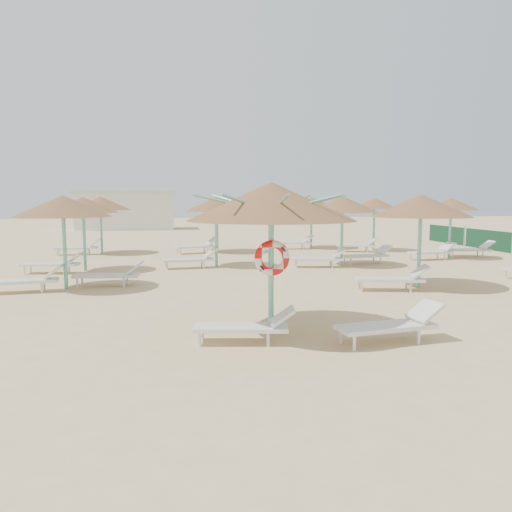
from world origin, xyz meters
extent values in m
plane|color=#D1B67F|center=(0.00, 0.00, 0.00)|extent=(120.00, 120.00, 0.00)
cylinder|color=#6BBAA5|center=(-0.08, 0.03, 1.22)|extent=(0.11, 0.11, 2.44)
cone|color=brown|center=(-0.08, 0.03, 2.55)|extent=(3.25, 3.25, 0.73)
cylinder|color=#6BBAA5|center=(-0.08, 0.03, 2.29)|extent=(0.20, 0.20, 0.12)
cylinder|color=#6BBAA5|center=(0.67, 0.03, 2.50)|extent=(1.47, 0.04, 0.37)
cylinder|color=#6BBAA5|center=(0.45, 0.55, 2.50)|extent=(1.07, 1.07, 0.37)
cylinder|color=#6BBAA5|center=(-0.08, 0.77, 2.50)|extent=(0.04, 1.47, 0.37)
cylinder|color=#6BBAA5|center=(-0.60, 0.55, 2.50)|extent=(1.07, 1.07, 0.37)
cylinder|color=#6BBAA5|center=(-0.82, 0.03, 2.50)|extent=(1.47, 0.04, 0.37)
cylinder|color=#6BBAA5|center=(-0.60, -0.50, 2.50)|extent=(1.07, 1.07, 0.37)
cylinder|color=#6BBAA5|center=(-0.08, -0.72, 2.50)|extent=(0.04, 1.47, 0.37)
cylinder|color=#6BBAA5|center=(0.45, -0.50, 2.50)|extent=(1.07, 1.07, 0.37)
torus|color=red|center=(-0.08, -0.07, 1.47)|extent=(0.69, 0.15, 0.69)
cylinder|color=silver|center=(-1.49, -0.73, 0.12)|extent=(0.05, 0.05, 0.25)
cylinder|color=silver|center=(-1.42, -0.29, 0.12)|extent=(0.05, 0.05, 0.25)
cylinder|color=silver|center=(-0.31, -0.92, 0.12)|extent=(0.05, 0.05, 0.25)
cylinder|color=silver|center=(-0.24, -0.48, 0.12)|extent=(0.05, 0.05, 0.25)
cube|color=silver|center=(-0.76, -0.62, 0.29)|extent=(1.76, 0.81, 0.07)
cube|color=silver|center=(-0.01, -0.74, 0.50)|extent=(0.51, 0.60, 0.32)
cylinder|color=silver|center=(1.10, -1.41, 0.13)|extent=(0.06, 0.06, 0.27)
cylinder|color=silver|center=(1.03, -0.93, 0.13)|extent=(0.06, 0.06, 0.27)
cylinder|color=silver|center=(2.38, -1.21, 0.13)|extent=(0.06, 0.06, 0.27)
cylinder|color=silver|center=(2.31, -0.73, 0.13)|extent=(0.06, 0.06, 0.27)
cube|color=silver|center=(1.83, -1.05, 0.31)|extent=(1.89, 0.87, 0.08)
cube|color=silver|center=(2.63, -0.93, 0.54)|extent=(0.55, 0.64, 0.35)
cylinder|color=#6BBAA5|center=(-5.03, 5.62, 1.15)|extent=(0.11, 0.11, 2.30)
cone|color=brown|center=(-5.03, 5.62, 2.39)|extent=(2.71, 2.71, 0.61)
cylinder|color=#6BBAA5|center=(-5.03, 5.62, 2.15)|extent=(0.20, 0.20, 0.12)
cylinder|color=silver|center=(-5.56, 5.03, 0.14)|extent=(0.06, 0.06, 0.28)
cylinder|color=silver|center=(-5.61, 5.52, 0.14)|extent=(0.06, 0.06, 0.28)
cube|color=silver|center=(-6.13, 5.22, 0.32)|extent=(1.95, 0.81, 0.08)
cube|color=silver|center=(-5.29, 5.31, 0.56)|extent=(0.54, 0.65, 0.36)
cylinder|color=silver|center=(-4.75, 5.75, 0.14)|extent=(0.06, 0.06, 0.28)
cylinder|color=silver|center=(-4.70, 6.25, 0.14)|extent=(0.06, 0.06, 0.28)
cylinder|color=silver|center=(-3.41, 5.61, 0.14)|extent=(0.06, 0.06, 0.28)
cylinder|color=silver|center=(-3.36, 6.11, 0.14)|extent=(0.06, 0.06, 0.28)
cube|color=silver|center=(-3.93, 5.92, 0.32)|extent=(1.95, 0.81, 0.08)
cube|color=silver|center=(-3.09, 5.83, 0.56)|extent=(0.54, 0.65, 0.36)
cylinder|color=#6BBAA5|center=(-5.11, 9.26, 1.15)|extent=(0.11, 0.11, 2.30)
cone|color=brown|center=(-5.11, 9.26, 2.38)|extent=(2.46, 2.46, 0.55)
cylinder|color=#6BBAA5|center=(-5.11, 9.26, 2.15)|extent=(0.20, 0.20, 0.12)
cylinder|color=silver|center=(-7.04, 8.73, 0.14)|extent=(0.06, 0.06, 0.28)
cylinder|color=silver|center=(-6.97, 9.22, 0.14)|extent=(0.06, 0.06, 0.28)
cylinder|color=silver|center=(-5.70, 8.54, 0.14)|extent=(0.06, 0.06, 0.28)
cylinder|color=silver|center=(-5.63, 9.03, 0.14)|extent=(0.06, 0.06, 0.28)
cube|color=silver|center=(-6.21, 8.86, 0.32)|extent=(1.97, 0.88, 0.08)
cube|color=silver|center=(-5.37, 8.74, 0.56)|extent=(0.56, 0.66, 0.36)
cylinder|color=#6BBAA5|center=(-5.35, 15.22, 1.15)|extent=(0.11, 0.11, 2.30)
cone|color=brown|center=(-5.35, 15.22, 2.39)|extent=(2.81, 2.81, 0.63)
cylinder|color=#6BBAA5|center=(-5.35, 15.22, 2.15)|extent=(0.20, 0.20, 0.12)
cylinder|color=silver|center=(-7.23, 14.52, 0.14)|extent=(0.06, 0.06, 0.28)
cylinder|color=silver|center=(-7.26, 15.02, 0.14)|extent=(0.06, 0.06, 0.28)
cylinder|color=silver|center=(-5.89, 14.60, 0.14)|extent=(0.06, 0.06, 0.28)
cylinder|color=silver|center=(-5.91, 15.10, 0.14)|extent=(0.06, 0.06, 0.28)
cube|color=silver|center=(-6.45, 14.82, 0.32)|extent=(1.93, 0.73, 0.08)
cube|color=silver|center=(-5.60, 14.87, 0.56)|extent=(0.52, 0.63, 0.36)
cylinder|color=#6BBAA5|center=(-0.33, 9.81, 1.15)|extent=(0.11, 0.11, 2.30)
cone|color=brown|center=(-0.33, 9.81, 2.38)|extent=(2.34, 2.34, 0.53)
cylinder|color=#6BBAA5|center=(-0.33, 9.81, 2.15)|extent=(0.20, 0.20, 0.12)
cylinder|color=silver|center=(-2.19, 9.07, 0.14)|extent=(0.06, 0.06, 0.28)
cylinder|color=silver|center=(-2.25, 9.57, 0.14)|extent=(0.06, 0.06, 0.28)
cylinder|color=silver|center=(-0.85, 9.22, 0.14)|extent=(0.06, 0.06, 0.28)
cylinder|color=silver|center=(-0.91, 9.72, 0.14)|extent=(0.06, 0.06, 0.28)
cube|color=silver|center=(-1.43, 9.41, 0.32)|extent=(1.96, 0.83, 0.08)
cube|color=silver|center=(-0.58, 9.51, 0.56)|extent=(0.55, 0.65, 0.36)
cylinder|color=#6BBAA5|center=(0.14, 14.97, 1.15)|extent=(0.11, 0.11, 2.30)
cone|color=brown|center=(0.14, 14.97, 2.39)|extent=(2.81, 2.81, 0.63)
cylinder|color=#6BBAA5|center=(0.14, 14.97, 2.15)|extent=(0.20, 0.20, 0.12)
cylinder|color=silver|center=(-1.65, 14.09, 0.14)|extent=(0.06, 0.06, 0.28)
cylinder|color=silver|center=(-1.79, 14.57, 0.14)|extent=(0.06, 0.06, 0.28)
cylinder|color=silver|center=(-0.36, 14.49, 0.14)|extent=(0.06, 0.06, 0.28)
cylinder|color=silver|center=(-0.50, 14.97, 0.14)|extent=(0.06, 0.06, 0.28)
cube|color=silver|center=(-0.96, 14.57, 0.32)|extent=(2.00, 1.15, 0.08)
cube|color=silver|center=(-0.14, 14.81, 0.56)|extent=(0.64, 0.72, 0.36)
cylinder|color=#6BBAA5|center=(5.18, 4.27, 1.15)|extent=(0.11, 0.11, 2.30)
cone|color=brown|center=(5.18, 4.27, 2.40)|extent=(2.91, 2.91, 0.65)
cylinder|color=#6BBAA5|center=(5.18, 4.27, 2.15)|extent=(0.20, 0.20, 0.12)
cylinder|color=silver|center=(3.25, 3.80, 0.14)|extent=(0.06, 0.06, 0.28)
cylinder|color=silver|center=(3.36, 4.29, 0.14)|extent=(0.06, 0.06, 0.28)
cylinder|color=silver|center=(4.56, 3.50, 0.14)|extent=(0.06, 0.06, 0.28)
cylinder|color=silver|center=(4.67, 3.99, 0.14)|extent=(0.06, 0.06, 0.28)
cube|color=silver|center=(4.08, 3.87, 0.32)|extent=(1.99, 1.02, 0.08)
cube|color=silver|center=(4.91, 3.68, 0.56)|extent=(0.60, 0.69, 0.36)
cylinder|color=#6BBAA5|center=(4.54, 9.30, 1.15)|extent=(0.11, 0.11, 2.30)
cone|color=brown|center=(4.54, 9.30, 2.39)|extent=(2.79, 2.79, 0.63)
cylinder|color=#6BBAA5|center=(4.54, 9.30, 2.15)|extent=(0.20, 0.20, 0.12)
cylinder|color=silver|center=(2.60, 8.79, 0.14)|extent=(0.06, 0.06, 0.28)
cylinder|color=silver|center=(2.69, 9.28, 0.14)|extent=(0.06, 0.06, 0.28)
cylinder|color=silver|center=(3.93, 8.55, 0.14)|extent=(0.06, 0.06, 0.28)
cylinder|color=silver|center=(4.02, 9.05, 0.14)|extent=(0.06, 0.06, 0.28)
cube|color=silver|center=(3.44, 8.90, 0.32)|extent=(1.98, 0.94, 0.08)
cube|color=silver|center=(4.27, 8.75, 0.56)|extent=(0.58, 0.68, 0.36)
cylinder|color=silver|center=(4.89, 9.21, 0.14)|extent=(0.06, 0.06, 0.28)
cylinder|color=silver|center=(4.80, 9.70, 0.14)|extent=(0.06, 0.06, 0.28)
cylinder|color=silver|center=(6.22, 9.45, 0.14)|extent=(0.06, 0.06, 0.28)
cylinder|color=silver|center=(6.13, 9.94, 0.14)|extent=(0.06, 0.06, 0.28)
cube|color=silver|center=(5.64, 9.60, 0.32)|extent=(1.98, 0.94, 0.08)
cube|color=silver|center=(6.47, 9.75, 0.56)|extent=(0.58, 0.68, 0.36)
cylinder|color=#6BBAA5|center=(5.23, 16.23, 1.15)|extent=(0.11, 0.11, 2.30)
cone|color=brown|center=(5.23, 16.23, 2.39)|extent=(2.70, 2.70, 0.61)
cylinder|color=#6BBAA5|center=(5.23, 16.23, 2.15)|extent=(0.20, 0.20, 0.12)
cylinder|color=silver|center=(3.32, 15.61, 0.14)|extent=(0.06, 0.06, 0.28)
cylinder|color=silver|center=(3.34, 16.11, 0.14)|extent=(0.06, 0.06, 0.28)
cylinder|color=silver|center=(4.67, 15.56, 0.14)|extent=(0.06, 0.06, 0.28)
cylinder|color=silver|center=(4.69, 16.06, 0.14)|extent=(0.06, 0.06, 0.28)
cube|color=silver|center=(4.13, 15.83, 0.32)|extent=(1.92, 0.70, 0.08)
cube|color=silver|center=(4.98, 15.79, 0.56)|extent=(0.51, 0.62, 0.36)
cylinder|color=silver|center=(8.83, 5.35, 0.14)|extent=(0.06, 0.06, 0.28)
cylinder|color=#6BBAA5|center=(9.98, 10.79, 1.15)|extent=(0.11, 0.11, 2.30)
cone|color=brown|center=(9.98, 10.79, 2.38)|extent=(2.31, 2.31, 0.52)
cylinder|color=#6BBAA5|center=(9.98, 10.79, 2.15)|extent=(0.20, 0.20, 0.12)
cylinder|color=silver|center=(8.12, 10.03, 0.14)|extent=(0.06, 0.06, 0.28)
cylinder|color=silver|center=(8.05, 10.53, 0.14)|extent=(0.06, 0.06, 0.28)
cylinder|color=silver|center=(9.45, 10.21, 0.14)|extent=(0.06, 0.06, 0.28)
cylinder|color=silver|center=(9.39, 10.71, 0.14)|extent=(0.06, 0.06, 0.28)
cube|color=silver|center=(8.88, 10.39, 0.32)|extent=(1.97, 0.87, 0.08)
cube|color=silver|center=(9.72, 10.50, 0.56)|extent=(0.56, 0.66, 0.36)
cylinder|color=silver|center=(10.25, 10.94, 0.14)|extent=(0.06, 0.06, 0.28)
cylinder|color=silver|center=(10.32, 11.44, 0.14)|extent=(0.06, 0.06, 0.28)
cylinder|color=silver|center=(11.59, 10.77, 0.14)|extent=(0.06, 0.06, 0.28)
cylinder|color=silver|center=(11.65, 11.26, 0.14)|extent=(0.06, 0.06, 0.28)
cube|color=silver|center=(11.08, 11.09, 0.32)|extent=(1.97, 0.87, 0.08)
cube|color=silver|center=(11.92, 10.97, 0.56)|extent=(0.56, 0.66, 0.36)
cylinder|color=#6BBAA5|center=(7.97, 14.42, 1.15)|extent=(0.11, 0.11, 2.30)
cone|color=brown|center=(7.97, 14.42, 2.38)|extent=(2.30, 2.30, 0.52)
cylinder|color=#6BBAA5|center=(7.97, 14.42, 2.15)|extent=(0.20, 0.20, 0.12)
cylinder|color=silver|center=(6.03, 13.98, 0.14)|extent=(0.06, 0.06, 0.28)
cylinder|color=silver|center=(6.16, 14.46, 0.14)|extent=(0.06, 0.06, 0.28)
cylinder|color=silver|center=(7.34, 13.64, 0.14)|extent=(0.06, 0.06, 0.28)
cylinder|color=silver|center=(7.47, 14.12, 0.14)|extent=(0.06, 0.06, 0.28)
cube|color=silver|center=(6.87, 14.02, 0.32)|extent=(1.99, 1.08, 0.08)
cube|color=silver|center=(7.69, 13.81, 0.56)|extent=(0.62, 0.70, 0.36)
cube|color=silver|center=(-6.00, 35.00, 1.50)|extent=(8.00, 4.00, 3.00)
cube|color=beige|center=(-6.00, 35.00, 3.12)|extent=(8.40, 4.40, 0.25)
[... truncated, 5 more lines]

